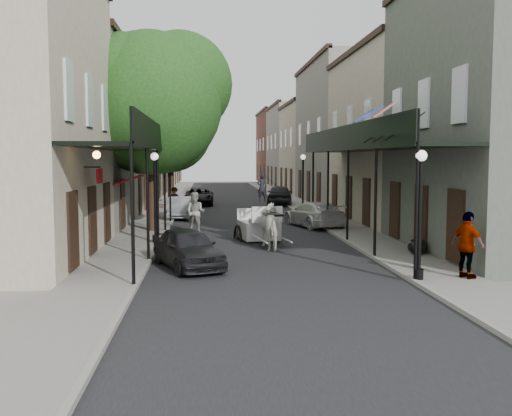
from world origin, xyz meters
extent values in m
plane|color=gray|center=(0.00, 0.00, 0.00)|extent=(140.00, 140.00, 0.00)
cube|color=black|center=(0.00, 20.00, 0.01)|extent=(8.00, 90.00, 0.01)
cube|color=gray|center=(-5.00, 20.00, 0.06)|extent=(2.20, 90.00, 0.12)
cube|color=gray|center=(5.00, 20.00, 0.06)|extent=(2.20, 90.00, 0.12)
cube|color=#C0B49A|center=(-8.60, 30.00, 5.25)|extent=(5.00, 80.00, 10.50)
cube|color=gray|center=(8.60, 30.00, 5.25)|extent=(5.00, 80.00, 10.50)
cube|color=black|center=(-5.00, 7.00, 4.00)|extent=(2.20, 18.00, 0.12)
cube|color=black|center=(-3.95, 7.00, 4.50)|extent=(0.06, 18.00, 1.00)
cylinder|color=black|center=(-4.00, -2.00, 2.12)|extent=(0.10, 0.10, 4.00)
cylinder|color=black|center=(-4.00, 6.00, 2.12)|extent=(0.10, 0.10, 4.00)
cylinder|color=black|center=(-4.00, 14.00, 2.12)|extent=(0.10, 0.10, 4.00)
cube|color=black|center=(5.00, 7.00, 4.00)|extent=(2.20, 18.00, 0.12)
cube|color=black|center=(3.95, 7.00, 4.50)|extent=(0.06, 18.00, 1.00)
cylinder|color=black|center=(4.00, -2.00, 2.12)|extent=(0.10, 0.10, 4.00)
cylinder|color=black|center=(4.00, 6.00, 2.12)|extent=(0.10, 0.10, 4.00)
cylinder|color=black|center=(4.00, 14.00, 2.12)|extent=(0.10, 0.10, 4.00)
cylinder|color=#382619|center=(-4.60, 10.00, 2.92)|extent=(0.44, 0.44, 5.60)
sphere|color=#1A4415|center=(-4.60, 10.00, 6.20)|extent=(6.80, 6.80, 6.80)
sphere|color=#1A4415|center=(-3.24, 10.60, 7.20)|extent=(5.10, 5.10, 5.10)
cylinder|color=#382619|center=(-4.60, 24.00, 2.64)|extent=(0.44, 0.44, 5.04)
sphere|color=#1A4415|center=(-4.60, 24.00, 5.58)|extent=(6.00, 6.00, 6.00)
sphere|color=#1A4415|center=(-3.40, 24.60, 6.48)|extent=(4.50, 4.50, 4.50)
cylinder|color=black|center=(4.10, -2.00, 0.27)|extent=(0.28, 0.28, 0.30)
cylinder|color=black|center=(4.10, -2.00, 1.82)|extent=(0.12, 0.12, 3.40)
sphere|color=white|center=(4.10, -2.00, 3.67)|extent=(0.32, 0.32, 0.32)
cylinder|color=black|center=(-4.10, 6.00, 0.27)|extent=(0.28, 0.28, 0.30)
cylinder|color=black|center=(-4.10, 6.00, 1.82)|extent=(0.12, 0.12, 3.40)
sphere|color=white|center=(-4.10, 6.00, 3.67)|extent=(0.32, 0.32, 0.32)
cylinder|color=black|center=(4.10, 18.00, 0.27)|extent=(0.28, 0.28, 0.30)
cylinder|color=black|center=(4.10, 18.00, 1.82)|extent=(0.12, 0.12, 3.40)
sphere|color=white|center=(4.10, 18.00, 3.67)|extent=(0.32, 0.32, 0.32)
imported|color=white|center=(0.67, 4.66, 0.90)|extent=(1.30, 2.25, 1.79)
torus|color=black|center=(-0.72, 7.62, 0.67)|extent=(0.33, 1.40, 1.40)
torus|color=black|center=(1.03, 7.91, 0.67)|extent=(0.33, 1.40, 1.40)
torus|color=black|center=(-0.26, 6.16, 0.35)|extent=(0.19, 0.73, 0.73)
torus|color=black|center=(1.07, 6.38, 0.35)|extent=(0.19, 0.73, 0.73)
cube|color=silver|center=(0.19, 7.55, 1.14)|extent=(1.82, 2.18, 0.76)
cube|color=silver|center=(0.38, 6.43, 1.68)|extent=(1.38, 0.80, 0.13)
cube|color=silver|center=(0.42, 6.16, 2.01)|extent=(1.30, 0.32, 0.54)
imported|color=black|center=(0.38, 6.43, 2.36)|extent=(0.49, 0.36, 1.22)
imported|color=#A3A199|center=(-2.53, 9.92, 0.98)|extent=(1.16, 1.05, 1.97)
imported|color=gray|center=(-4.20, 21.62, 0.87)|extent=(1.06, 0.73, 1.51)
imported|color=gray|center=(5.55, -2.00, 1.09)|extent=(0.89, 1.24, 1.95)
imported|color=black|center=(-2.60, 0.87, 0.67)|extent=(2.81, 4.21, 1.33)
imported|color=#A3A3A8|center=(-3.60, 16.51, 0.65)|extent=(1.59, 4.00, 1.29)
imported|color=black|center=(-2.60, 26.15, 0.66)|extent=(2.28, 4.81, 1.33)
imported|color=silver|center=(3.60, 11.59, 0.67)|extent=(3.00, 4.94, 1.34)
imported|color=black|center=(3.60, 25.68, 0.79)|extent=(2.52, 4.88, 1.59)
ellipsoid|color=black|center=(5.60, 2.13, 0.41)|extent=(0.68, 0.68, 0.58)
ellipsoid|color=black|center=(5.90, 2.58, 0.36)|extent=(0.59, 0.59, 0.47)
camera|label=1|loc=(-1.96, -17.73, 3.60)|focal=40.00mm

